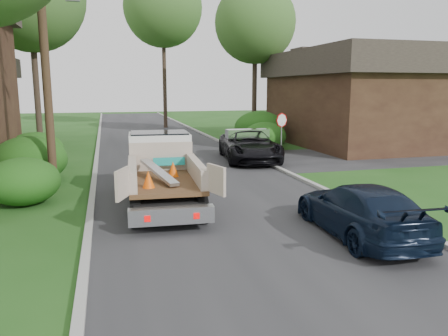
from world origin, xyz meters
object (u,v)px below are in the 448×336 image
tree_right_far (255,23)px  black_pickup (250,146)px  house_right (362,97)px  stop_sign (282,126)px  utility_pole (45,46)px  navy_suv (360,210)px  flatbed_truck (162,165)px  tree_center_far (163,8)px

tree_right_far → black_pickup: size_ratio=2.02×
house_right → tree_right_far: tree_right_far is taller
black_pickup → stop_sign: bearing=-5.4°
utility_pole → house_right: (18.48, 9.02, -2.01)m
navy_suv → utility_pole: bearing=-40.1°
flatbed_truck → navy_suv: 6.59m
utility_pole → house_right: size_ratio=0.77×
black_pickup → tree_center_far: bearing=102.0°
flatbed_truck → black_pickup: bearing=55.7°
tree_right_far → tree_center_far: bearing=118.8°
stop_sign → flatbed_truck: stop_sign is taller
house_right → tree_right_far: 9.72m
flatbed_truck → tree_right_far: bearing=65.6°
stop_sign → black_pickup: size_ratio=0.44×
black_pickup → flatbed_truck: bearing=-120.1°
stop_sign → tree_center_far: (-3.20, 21.00, 9.20)m
tree_right_far → flatbed_truck: (-9.31, -17.63, -7.28)m
utility_pole → tree_right_far: tree_right_far is taller
utility_pole → flatbed_truck: utility_pole is taller
utility_pole → tree_right_far: bearing=49.2°
utility_pole → tree_center_far: 26.75m
tree_center_far → flatbed_truck: size_ratio=2.46×
stop_sign → navy_suv: 11.84m
stop_sign → tree_center_far: 23.15m
flatbed_truck → black_pickup: 8.86m
utility_pole → navy_suv: bearing=-42.8°
stop_sign → house_right: house_right is taller
stop_sign → house_right: (7.80, 5.00, 1.38)m
utility_pole → navy_suv: 11.90m
utility_pole → flatbed_truck: 6.01m
stop_sign → tree_right_far: 13.08m
stop_sign → flatbed_truck: bearing=-136.6°
tree_center_far → black_pickup: tree_center_far is taller
flatbed_truck → black_pickup: size_ratio=1.04×
stop_sign → house_right: size_ratio=0.19×
flatbed_truck → utility_pole: bearing=148.0°
navy_suv → tree_right_far: bearing=-99.5°
house_right → utility_pole: bearing=-154.0°
tree_right_far → navy_suv: 24.31m
utility_pole → tree_right_far: 20.12m
navy_suv → house_right: bearing=-119.5°
tree_center_far → utility_pole: bearing=-106.6°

